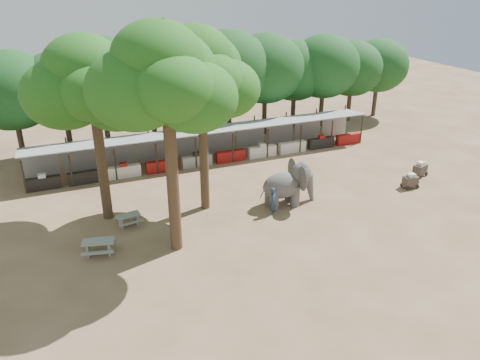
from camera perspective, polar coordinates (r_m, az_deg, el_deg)
name	(u,v)px	position (r m, az deg, el deg)	size (l,w,h in m)	color
ground	(290,243)	(26.57, 6.15, -7.67)	(100.00, 100.00, 0.00)	brown
vendor_stalls	(210,146)	(37.59, -3.72, 4.15)	(28.00, 2.99, 2.80)	gray
yard_tree_left	(89,85)	(27.60, -17.97, 10.95)	(7.10, 6.90, 11.02)	#332316
yard_tree_center	(162,80)	(22.98, -9.43, 11.93)	(7.10, 6.90, 12.04)	#332316
yard_tree_back	(198,74)	(27.66, -5.16, 12.74)	(7.10, 6.90, 11.36)	#332316
backdrop_trees	(189,80)	(41.17, -6.25, 12.07)	(46.46, 5.95, 8.33)	#332316
elephant	(289,184)	(30.27, 5.96, -0.49)	(3.72, 2.85, 2.84)	#444242
handler	(273,201)	(29.22, 4.08, -2.53)	(0.63, 0.42, 1.75)	#26384C
picnic_table_near	(99,245)	(26.31, -16.86, -7.64)	(1.94, 1.82, 0.83)	gray
picnic_table_far	(128,218)	(28.77, -13.47, -4.57)	(1.59, 1.47, 0.70)	gray
cart_front	(410,181)	(34.88, 20.06, -0.09)	(1.14, 0.79, 1.07)	#372C25
cart_back	(420,169)	(37.12, 21.10, 1.24)	(1.35, 1.10, 1.14)	#372C25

